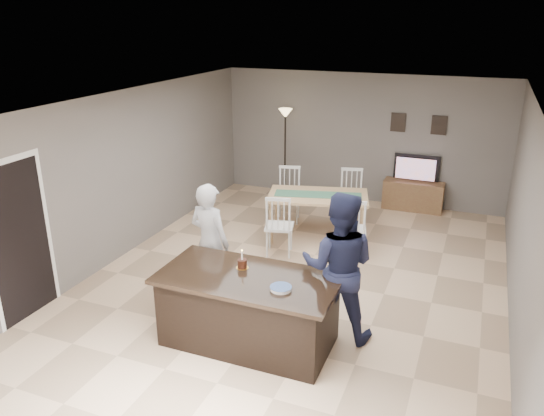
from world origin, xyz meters
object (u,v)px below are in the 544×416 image
at_px(woman, 210,242).
at_px(man, 338,267).
at_px(dining_table, 318,202).
at_px(floor_lamp, 285,129).
at_px(kitchen_island, 249,309).
at_px(birthday_cake, 242,264).
at_px(plate_stack, 281,288).
at_px(television, 416,168).
at_px(tv_console, 413,196).

bearing_deg(woman, man, -177.75).
bearing_deg(dining_table, woman, -120.69).
relative_size(man, floor_lamp, 0.97).
relative_size(kitchen_island, birthday_cake, 8.84).
height_order(kitchen_island, floor_lamp, floor_lamp).
distance_m(plate_stack, floor_lamp, 5.85).
bearing_deg(birthday_cake, woman, 141.08).
bearing_deg(woman, kitchen_island, 149.56).
distance_m(television, floor_lamp, 2.82).
bearing_deg(tv_console, birthday_cake, -104.13).
height_order(kitchen_island, plate_stack, plate_stack).
bearing_deg(kitchen_island, dining_table, 93.23).
bearing_deg(woman, birthday_cake, 151.32).
xyz_separation_m(dining_table, floor_lamp, (-1.33, 1.89, 0.84)).
bearing_deg(woman, television, -103.79).
bearing_deg(television, man, 87.19).
xyz_separation_m(plate_stack, dining_table, (-0.67, 3.58, -0.24)).
xyz_separation_m(man, floor_lamp, (-2.47, 4.76, 0.57)).
height_order(woman, dining_table, woman).
bearing_deg(birthday_cake, television, 76.04).
relative_size(birthday_cake, floor_lamp, 0.12).
height_order(tv_console, dining_table, dining_table).
distance_m(television, plate_stack, 5.84).
distance_m(kitchen_island, tv_console, 5.70).
height_order(kitchen_island, birthday_cake, birthday_cake).
relative_size(birthday_cake, plate_stack, 0.98).
relative_size(tv_console, woman, 0.71).
bearing_deg(man, tv_console, -100.33).
relative_size(television, man, 0.48).
bearing_deg(plate_stack, kitchen_island, 161.48).
bearing_deg(plate_stack, floor_lamp, 110.09).
distance_m(plate_stack, dining_table, 3.65).
bearing_deg(floor_lamp, woman, -82.72).
xyz_separation_m(woman, floor_lamp, (-0.57, 4.49, 0.67)).
bearing_deg(birthday_cake, kitchen_island, -48.26).
bearing_deg(dining_table, tv_console, 42.48).
relative_size(kitchen_island, television, 2.35).
bearing_deg(birthday_cake, man, 18.62).
relative_size(tv_console, birthday_cake, 4.94).
bearing_deg(kitchen_island, television, 77.99).
height_order(television, floor_lamp, floor_lamp).
bearing_deg(kitchen_island, plate_stack, -18.52).
xyz_separation_m(television, dining_table, (-1.39, -2.22, -0.19)).
relative_size(plate_stack, dining_table, 0.11).
xyz_separation_m(tv_console, dining_table, (-1.39, -2.15, 0.38)).
distance_m(television, dining_table, 2.62).
height_order(television, birthday_cake, birthday_cake).
height_order(kitchen_island, woman, woman).
bearing_deg(dining_table, man, -82.82).
bearing_deg(tv_console, kitchen_island, -102.16).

